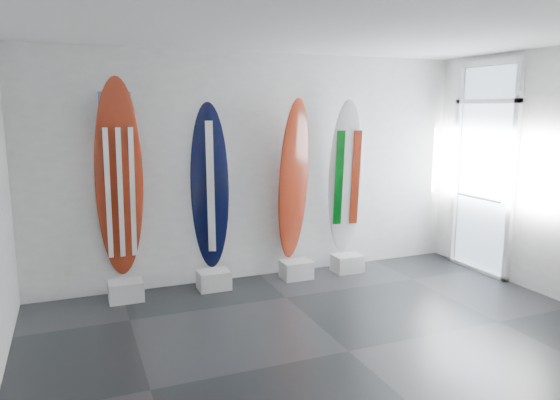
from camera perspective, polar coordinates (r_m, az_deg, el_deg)
name	(u,v)px	position (r m, az deg, el deg)	size (l,w,h in m)	color
floor	(349,351)	(5.19, 7.53, -16.11)	(6.00, 6.00, 0.00)	black
ceiling	(357,23)	(4.73, 8.40, 18.68)	(6.00, 6.00, 0.00)	white
wall_back	(259,168)	(6.99, -2.32, 3.58)	(6.00, 6.00, 0.00)	silver
display_block_usa	(126,291)	(6.60, -16.53, -9.52)	(0.40, 0.30, 0.24)	silver
surfboard_usa	(119,181)	(6.40, -17.20, 2.00)	(0.55, 0.08, 2.43)	maroon
display_block_navy	(214,280)	(6.78, -7.26, -8.67)	(0.40, 0.30, 0.24)	silver
surfboard_navy	(210,187)	(6.59, -7.71, 1.37)	(0.48, 0.08, 2.13)	black
display_block_swiss	(296,270)	(7.14, 1.79, -7.63)	(0.40, 0.30, 0.24)	silver
surfboard_swiss	(294,181)	(6.96, 1.51, 2.14)	(0.49, 0.08, 2.19)	maroon
display_block_italy	(347,263)	(7.48, 7.39, -6.88)	(0.40, 0.30, 0.24)	silver
surfboard_italy	(346,178)	(7.31, 7.21, 2.39)	(0.49, 0.08, 2.18)	white
wall_outlet	(68,271)	(6.80, -22.18, -7.25)	(0.09, 0.02, 0.13)	silver
glass_door	(483,171)	(7.76, 21.40, 2.97)	(0.12, 1.16, 2.85)	white
balcony	(548,228)	(8.86, 27.30, -2.73)	(2.80, 2.20, 1.20)	slate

